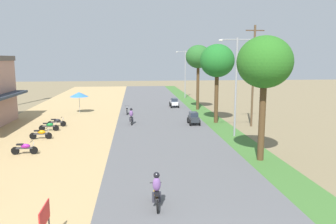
# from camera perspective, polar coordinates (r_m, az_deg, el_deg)

# --- Properties ---
(parked_motorbike_third) EXTENTS (1.80, 0.54, 0.94)m
(parked_motorbike_third) POSITION_cam_1_polar(r_m,az_deg,el_deg) (24.95, -23.52, -5.65)
(parked_motorbike_third) COLOR black
(parked_motorbike_third) RESTS_ON dirt_shoulder
(parked_motorbike_fourth) EXTENTS (1.80, 0.54, 0.94)m
(parked_motorbike_fourth) POSITION_cam_1_polar(r_m,az_deg,el_deg) (29.07, -21.10, -3.46)
(parked_motorbike_fourth) COLOR black
(parked_motorbike_fourth) RESTS_ON dirt_shoulder
(parked_motorbike_fifth) EXTENTS (1.80, 0.54, 0.94)m
(parked_motorbike_fifth) POSITION_cam_1_polar(r_m,az_deg,el_deg) (32.03, -19.85, -2.25)
(parked_motorbike_fifth) COLOR black
(parked_motorbike_fifth) RESTS_ON dirt_shoulder
(parked_motorbike_sixth) EXTENTS (1.80, 0.54, 0.94)m
(parked_motorbike_sixth) POSITION_cam_1_polar(r_m,az_deg,el_deg) (33.85, -18.66, -1.59)
(parked_motorbike_sixth) COLOR black
(parked_motorbike_sixth) RESTS_ON dirt_shoulder
(street_signboard) EXTENTS (0.06, 1.30, 1.50)m
(street_signboard) POSITION_cam_1_polar(r_m,az_deg,el_deg) (12.90, -20.54, -16.80)
(street_signboard) COLOR #262628
(street_signboard) RESTS_ON dirt_shoulder
(vendor_umbrella) EXTENTS (2.20, 2.20, 2.52)m
(vendor_umbrella) POSITION_cam_1_polar(r_m,az_deg,el_deg) (41.45, -15.12, 2.95)
(vendor_umbrella) COLOR #99999E
(vendor_umbrella) RESTS_ON dirt_shoulder
(median_tree_nearest) EXTENTS (3.48, 3.48, 8.00)m
(median_tree_nearest) POSITION_cam_1_polar(r_m,az_deg,el_deg) (21.73, 16.35, 8.06)
(median_tree_nearest) COLOR #4C351E
(median_tree_nearest) RESTS_ON median_strip
(median_tree_second) EXTENTS (3.47, 3.47, 8.00)m
(median_tree_second) POSITION_cam_1_polar(r_m,az_deg,el_deg) (33.96, 8.50, 8.63)
(median_tree_second) COLOR #4C351E
(median_tree_second) RESTS_ON median_strip
(median_tree_third) EXTENTS (3.20, 3.20, 8.26)m
(median_tree_third) POSITION_cam_1_polar(r_m,az_deg,el_deg) (42.59, 5.25, 9.38)
(median_tree_third) COLOR #4C351E
(median_tree_third) RESTS_ON median_strip
(streetlamp_near) EXTENTS (3.16, 0.20, 8.25)m
(streetlamp_near) POSITION_cam_1_polar(r_m,az_deg,el_deg) (28.20, 11.68, 5.30)
(streetlamp_near) COLOR gray
(streetlamp_near) RESTS_ON median_strip
(streetlamp_mid) EXTENTS (3.16, 0.20, 7.83)m
(streetlamp_mid) POSITION_cam_1_polar(r_m,az_deg,el_deg) (55.36, 2.99, 7.12)
(streetlamp_mid) COLOR gray
(streetlamp_mid) RESTS_ON median_strip
(utility_pole_near) EXTENTS (1.80, 0.20, 9.74)m
(utility_pole_near) POSITION_cam_1_polar(r_m,az_deg,el_deg) (33.05, 14.51, 6.24)
(utility_pole_near) COLOR brown
(utility_pole_near) RESTS_ON ground
(car_hatchback_charcoal) EXTENTS (1.04, 2.00, 1.23)m
(car_hatchback_charcoal) POSITION_cam_1_polar(r_m,az_deg,el_deg) (33.18, 4.44, -1.00)
(car_hatchback_charcoal) COLOR #282D33
(car_hatchback_charcoal) RESTS_ON road_strip
(car_sedan_white) EXTENTS (1.10, 2.26, 1.19)m
(car_sedan_white) POSITION_cam_1_polar(r_m,az_deg,el_deg) (44.82, 1.06, 1.70)
(car_sedan_white) COLOR silver
(car_sedan_white) RESTS_ON road_strip
(motorbike_foreground_rider) EXTENTS (0.54, 1.80, 1.66)m
(motorbike_foreground_rider) POSITION_cam_1_polar(r_m,az_deg,el_deg) (15.04, -2.00, -13.39)
(motorbike_foreground_rider) COLOR black
(motorbike_foreground_rider) RESTS_ON road_strip
(motorbike_ahead_second) EXTENTS (0.54, 1.80, 1.66)m
(motorbike_ahead_second) POSITION_cam_1_polar(r_m,az_deg,el_deg) (33.35, -6.37, -0.78)
(motorbike_ahead_second) COLOR black
(motorbike_ahead_second) RESTS_ON road_strip
(motorbike_ahead_third) EXTENTS (0.54, 1.80, 0.94)m
(motorbike_ahead_third) POSITION_cam_1_polar(r_m,az_deg,el_deg) (39.42, -7.11, 0.34)
(motorbike_ahead_third) COLOR black
(motorbike_ahead_third) RESTS_ON road_strip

